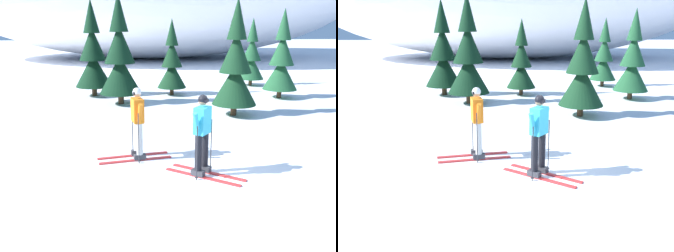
{
  "view_description": "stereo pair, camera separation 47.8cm",
  "coord_description": "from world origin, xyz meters",
  "views": [
    {
      "loc": [
        -2.17,
        -7.58,
        3.23
      ],
      "look_at": [
        -1.47,
        0.66,
        0.95
      ],
      "focal_mm": 41.01,
      "sensor_mm": 36.0,
      "label": 1
    },
    {
      "loc": [
        -1.69,
        -7.61,
        3.23
      ],
      "look_at": [
        -1.47,
        0.66,
        0.95
      ],
      "focal_mm": 41.01,
      "sensor_mm": 36.0,
      "label": 2
    }
  ],
  "objects": [
    {
      "name": "ground_plane",
      "position": [
        0.0,
        0.0,
        0.0
      ],
      "size": [
        120.0,
        120.0,
        0.0
      ],
      "primitive_type": "plane",
      "color": "white"
    },
    {
      "name": "skier_cyan_jacket",
      "position": [
        -0.79,
        0.08,
        0.91
      ],
      "size": [
        1.65,
        1.38,
        1.76
      ],
      "color": "red",
      "rests_on": "ground"
    },
    {
      "name": "skier_orange_jacket",
      "position": [
        -2.15,
        1.23,
        0.91
      ],
      "size": [
        1.8,
        0.81,
        1.73
      ],
      "color": "red",
      "rests_on": "ground"
    },
    {
      "name": "pine_tree_far_left",
      "position": [
        -3.99,
        9.45,
        1.74
      ],
      "size": [
        1.6,
        1.6,
        4.15
      ],
      "color": "#47301E",
      "rests_on": "ground"
    },
    {
      "name": "pine_tree_left",
      "position": [
        -2.76,
        7.61,
        1.8
      ],
      "size": [
        1.66,
        1.66,
        4.3
      ],
      "color": "#47301E",
      "rests_on": "ground"
    },
    {
      "name": "pine_tree_center_left",
      "position": [
        -0.56,
        9.36,
        1.39
      ],
      "size": [
        1.29,
        1.29,
        3.33
      ],
      "color": "#47301E",
      "rests_on": "ground"
    },
    {
      "name": "pine_tree_center_right",
      "position": [
        1.25,
        5.33,
        1.67
      ],
      "size": [
        1.54,
        1.54,
        4.0
      ],
      "color": "#47301E",
      "rests_on": "ground"
    },
    {
      "name": "pine_tree_right",
      "position": [
        3.72,
        11.59,
        1.41
      ],
      "size": [
        1.31,
        1.31,
        3.38
      ],
      "color": "#47301E",
      "rests_on": "ground"
    },
    {
      "name": "pine_tree_far_right",
      "position": [
        3.99,
        8.26,
        1.56
      ],
      "size": [
        1.44,
        1.44,
        3.74
      ],
      "color": "#47301E",
      "rests_on": "ground"
    }
  ]
}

